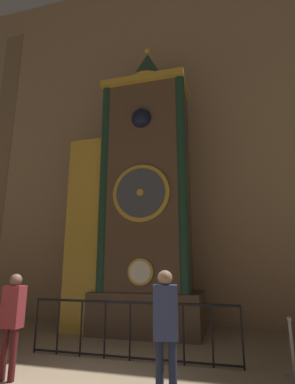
{
  "coord_description": "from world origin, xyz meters",
  "views": [
    {
      "loc": [
        2.53,
        -4.15,
        1.84
      ],
      "look_at": [
        0.23,
        4.42,
        4.0
      ],
      "focal_mm": 28.0,
      "sensor_mm": 36.0,
      "label": 1
    }
  ],
  "objects_px": {
    "clock_tower": "(136,200)",
    "stanchion_post": "(293,358)",
    "visitor_near": "(12,315)",
    "visitor_far": "(166,322)"
  },
  "relations": [
    {
      "from": "stanchion_post",
      "to": "visitor_near",
      "type": "bearing_deg",
      "value": -163.14
    },
    {
      "from": "clock_tower",
      "to": "visitor_far",
      "type": "distance_m",
      "value": 5.28
    },
    {
      "from": "clock_tower",
      "to": "visitor_near",
      "type": "relative_size",
      "value": 5.4
    },
    {
      "from": "clock_tower",
      "to": "visitor_far",
      "type": "bearing_deg",
      "value": -67.39
    },
    {
      "from": "stanchion_post",
      "to": "visitor_far",
      "type": "bearing_deg",
      "value": -137.55
    },
    {
      "from": "clock_tower",
      "to": "visitor_far",
      "type": "xyz_separation_m",
      "value": [
        1.74,
        -4.19,
        -2.7
      ]
    },
    {
      "from": "clock_tower",
      "to": "stanchion_post",
      "type": "relative_size",
      "value": 9.41
    },
    {
      "from": "visitor_near",
      "to": "visitor_far",
      "type": "xyz_separation_m",
      "value": [
        2.73,
        -0.31,
        0.05
      ]
    },
    {
      "from": "visitor_near",
      "to": "visitor_far",
      "type": "height_order",
      "value": "visitor_far"
    },
    {
      "from": "clock_tower",
      "to": "stanchion_post",
      "type": "xyz_separation_m",
      "value": [
        3.59,
        -2.5,
        -3.46
      ]
    }
  ]
}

